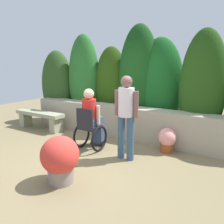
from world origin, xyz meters
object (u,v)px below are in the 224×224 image
Objects in this scene: stone_bench at (40,117)px; person_standing_companion at (126,112)px; person_in_wheelchair at (91,121)px; flower_pot_red_accent at (167,139)px; flower_pot_small_foreground at (60,158)px.

stone_bench is 0.99× the size of person_standing_companion.
person_in_wheelchair is 1.66m from flower_pot_red_accent.
flower_pot_red_accent is (0.59, 0.75, -0.66)m from person_standing_companion.
flower_pot_small_foreground is (-0.47, -1.30, -0.54)m from person_standing_companion.
flower_pot_small_foreground is at bearing -28.32° from stone_bench.
person_in_wheelchair is 1.76× the size of flower_pot_small_foreground.
person_in_wheelchair is at bearing -4.73° from stone_bench.
flower_pot_small_foreground reaches higher than stone_bench.
stone_bench is at bearing -176.69° from flower_pot_red_accent.
person_standing_companion reaches higher than stone_bench.
flower_pot_red_accent is (3.64, 0.21, -0.06)m from stone_bench.
stone_bench is at bearing 170.02° from person_in_wheelchair.
flower_pot_red_accent reaches higher than stone_bench.
stone_bench is at bearing 144.49° from flower_pot_small_foreground.
person_standing_companion is 3.12× the size of flower_pot_red_accent.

